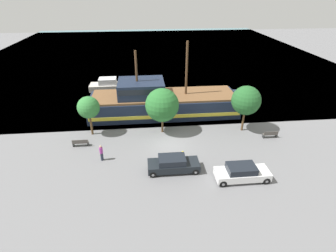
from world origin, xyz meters
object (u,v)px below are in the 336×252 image
moored_boat_dockside (111,85)px  fire_hydrant (183,154)px  pirate_ship (162,102)px  parked_car_curb_front (242,173)px  pedestrian_walking_near (101,153)px  bench_promenade_east (80,143)px  parked_car_curb_mid (173,164)px  bench_promenade_west (270,134)px

moored_boat_dockside → fire_hydrant: moored_boat_dockside is taller
pirate_ship → parked_car_curb_front: (5.96, -14.27, -0.95)m
moored_boat_dockside → fire_hydrant: 22.20m
moored_boat_dockside → pedestrian_walking_near: bearing=-87.1°
pedestrian_walking_near → parked_car_curb_front: bearing=-18.2°
parked_car_curb_front → bench_promenade_east: 16.72m
fire_hydrant → pedestrian_walking_near: bearing=177.3°
moored_boat_dockside → parked_car_curb_mid: bearing=-70.8°
moored_boat_dockside → bench_promenade_east: moored_boat_dockside is taller
parked_car_curb_mid → pedestrian_walking_near: size_ratio=2.80×
moored_boat_dockside → parked_car_curb_front: size_ratio=1.46×
parked_car_curb_mid → fire_hydrant: 2.31m
parked_car_curb_front → bench_promenade_west: 8.78m
pirate_ship → parked_car_curb_mid: 12.48m
fire_hydrant → moored_boat_dockside: bearing=113.8°
parked_car_curb_front → parked_car_curb_mid: 6.15m
fire_hydrant → pedestrian_walking_near: size_ratio=0.45×
moored_boat_dockside → bench_promenade_east: 17.24m
parked_car_curb_front → bench_promenade_east: size_ratio=2.85×
parked_car_curb_mid → bench_promenade_west: bearing=22.7°
bench_promenade_east → parked_car_curb_front: bearing=-24.5°
pirate_ship → parked_car_curb_mid: pirate_ship is taller
moored_boat_dockside → parked_car_curb_mid: (7.76, -22.26, 0.00)m
pirate_ship → moored_boat_dockside: (-7.67, 9.82, -0.95)m
bench_promenade_west → pedestrian_walking_near: bearing=-172.2°
parked_car_curb_front → bench_promenade_east: (-15.22, 6.92, -0.29)m
pirate_ship → bench_promenade_west: bearing=-33.1°
parked_car_curb_front → fire_hydrant: bearing=141.1°
moored_boat_dockside → pedestrian_walking_near: (1.00, -19.94, 0.12)m
bench_promenade_east → bench_promenade_west: same height
pedestrian_walking_near → fire_hydrant: bearing=-2.7°
bench_promenade_east → parked_car_curb_mid: bearing=-28.6°
parked_car_curb_front → bench_promenade_east: parked_car_curb_front is taller
parked_car_curb_front → parked_car_curb_mid: (-5.87, 1.83, 0.00)m
pirate_ship → bench_promenade_west: 13.99m
parked_car_curb_front → moored_boat_dockside: bearing=119.5°
pirate_ship → parked_car_curb_front: pirate_ship is taller
pedestrian_walking_near → parked_car_curb_mid: bearing=-19.0°
pirate_ship → bench_promenade_west: size_ratio=12.64×
parked_car_curb_mid → bench_promenade_west: (11.58, 4.84, -0.30)m
pirate_ship → parked_car_curb_front: size_ratio=4.34×
fire_hydrant → bench_promenade_west: size_ratio=0.47×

